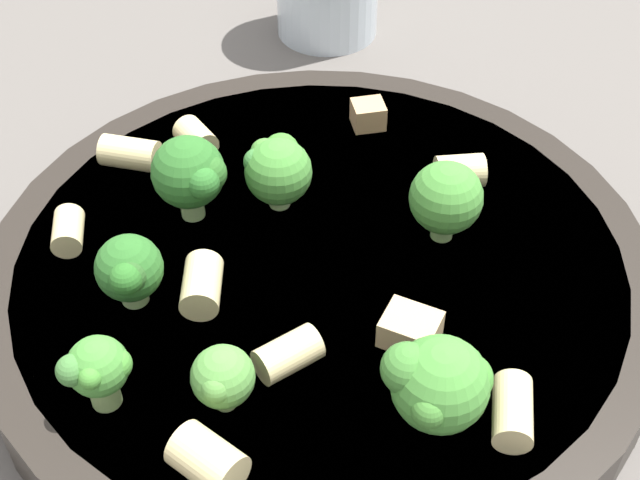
% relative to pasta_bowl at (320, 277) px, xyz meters
% --- Properties ---
extents(ground_plane, '(2.00, 2.00, 0.00)m').
position_rel_pasta_bowl_xyz_m(ground_plane, '(0.00, 0.00, -0.02)').
color(ground_plane, '#5B5651').
extents(pasta_bowl, '(0.30, 0.30, 0.03)m').
position_rel_pasta_bowl_xyz_m(pasta_bowl, '(0.00, 0.00, 0.00)').
color(pasta_bowl, '#28231E').
rests_on(pasta_bowl, ground_plane).
extents(broccoli_floret_0, '(0.03, 0.02, 0.03)m').
position_rel_pasta_bowl_xyz_m(broccoli_floret_0, '(-0.10, -0.06, 0.03)').
color(broccoli_floret_0, '#93B766').
rests_on(broccoli_floret_0, pasta_bowl).
extents(broccoli_floret_1, '(0.03, 0.03, 0.04)m').
position_rel_pasta_bowl_xyz_m(broccoli_floret_1, '(0.06, -0.00, 0.04)').
color(broccoli_floret_1, '#84AD60').
rests_on(broccoli_floret_1, pasta_bowl).
extents(broccoli_floret_2, '(0.04, 0.04, 0.04)m').
position_rel_pasta_bowl_xyz_m(broccoli_floret_2, '(0.02, -0.09, 0.04)').
color(broccoli_floret_2, '#9EC175').
rests_on(broccoli_floret_2, pasta_bowl).
extents(broccoli_floret_3, '(0.02, 0.02, 0.03)m').
position_rel_pasta_bowl_xyz_m(broccoli_floret_3, '(-0.05, -0.07, 0.03)').
color(broccoli_floret_3, '#93B766').
rests_on(broccoli_floret_3, pasta_bowl).
extents(broccoli_floret_4, '(0.03, 0.04, 0.03)m').
position_rel_pasta_bowl_xyz_m(broccoli_floret_4, '(-0.01, 0.04, 0.03)').
color(broccoli_floret_4, '#9EC175').
rests_on(broccoli_floret_4, pasta_bowl).
extents(broccoli_floret_5, '(0.03, 0.04, 0.04)m').
position_rel_pasta_bowl_xyz_m(broccoli_floret_5, '(-0.05, 0.04, 0.04)').
color(broccoli_floret_5, '#9EC175').
rests_on(broccoli_floret_5, pasta_bowl).
extents(broccoli_floret_6, '(0.03, 0.03, 0.03)m').
position_rel_pasta_bowl_xyz_m(broccoli_floret_6, '(-0.08, -0.01, 0.03)').
color(broccoli_floret_6, '#9EC175').
rests_on(broccoli_floret_6, pasta_bowl).
extents(rigatoni_0, '(0.02, 0.03, 0.01)m').
position_rel_pasta_bowl_xyz_m(rigatoni_0, '(0.05, -0.10, 0.02)').
color(rigatoni_0, beige).
rests_on(rigatoni_0, pasta_bowl).
extents(rigatoni_1, '(0.02, 0.02, 0.02)m').
position_rel_pasta_bowl_xyz_m(rigatoni_1, '(-0.04, 0.09, 0.02)').
color(rigatoni_1, beige).
rests_on(rigatoni_1, pasta_bowl).
extents(rigatoni_2, '(0.03, 0.03, 0.02)m').
position_rel_pasta_bowl_xyz_m(rigatoni_2, '(-0.07, 0.08, 0.02)').
color(rigatoni_2, beige).
rests_on(rigatoni_2, pasta_bowl).
extents(rigatoni_3, '(0.02, 0.02, 0.01)m').
position_rel_pasta_bowl_xyz_m(rigatoni_3, '(-0.11, 0.04, 0.02)').
color(rigatoni_3, beige).
rests_on(rigatoni_3, pasta_bowl).
extents(rigatoni_4, '(0.03, 0.02, 0.01)m').
position_rel_pasta_bowl_xyz_m(rigatoni_4, '(-0.03, -0.06, 0.02)').
color(rigatoni_4, beige).
rests_on(rigatoni_4, pasta_bowl).
extents(rigatoni_5, '(0.02, 0.02, 0.02)m').
position_rel_pasta_bowl_xyz_m(rigatoni_5, '(0.08, 0.03, 0.02)').
color(rigatoni_5, beige).
rests_on(rigatoni_5, pasta_bowl).
extents(rigatoni_6, '(0.03, 0.03, 0.02)m').
position_rel_pasta_bowl_xyz_m(rigatoni_6, '(-0.06, -0.10, 0.02)').
color(rigatoni_6, beige).
rests_on(rigatoni_6, pasta_bowl).
extents(rigatoni_7, '(0.02, 0.03, 0.02)m').
position_rel_pasta_bowl_xyz_m(rigatoni_7, '(-0.05, -0.01, 0.02)').
color(rigatoni_7, beige).
rests_on(rigatoni_7, pasta_bowl).
extents(chicken_chunk_0, '(0.02, 0.02, 0.01)m').
position_rel_pasta_bowl_xyz_m(chicken_chunk_0, '(0.05, 0.09, 0.02)').
color(chicken_chunk_0, tan).
rests_on(chicken_chunk_0, pasta_bowl).
extents(chicken_chunk_1, '(0.03, 0.03, 0.01)m').
position_rel_pasta_bowl_xyz_m(chicken_chunk_1, '(0.02, -0.05, 0.02)').
color(chicken_chunk_1, tan).
rests_on(chicken_chunk_1, pasta_bowl).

